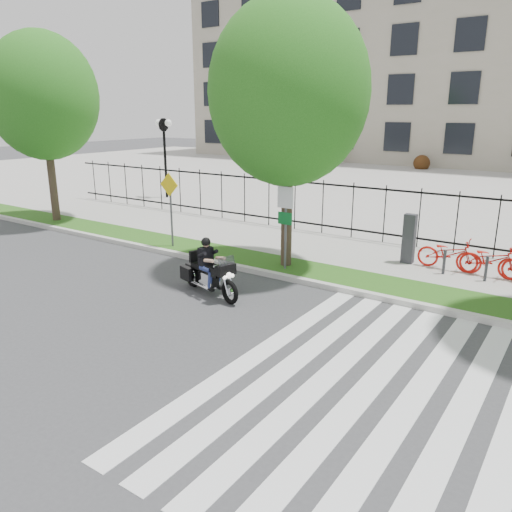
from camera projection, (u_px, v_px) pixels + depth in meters
The scene contains 13 objects.
ground at pixel (178, 327), 11.00m from camera, with size 120.00×120.00×0.00m, color #3B3A3D.
curb at pixel (277, 275), 14.22m from camera, with size 60.00×0.20×0.15m, color #B8B6AE.
grass_verge at pixel (292, 268), 14.89m from camera, with size 60.00×1.50×0.15m, color #215014.
sidewalk at pixel (329, 250), 16.87m from camera, with size 60.00×3.50×0.15m, color #9F9C95.
plaza at pixel (457, 188), 30.76m from camera, with size 80.00×34.00×0.10m, color #9F9C95.
crosswalk_stripes at pixel (389, 394), 8.37m from camera, with size 5.70×8.00×0.01m, color silver, non-canonical shape.
iron_fence at pixel (352, 210), 17.96m from camera, with size 30.00×0.06×2.00m, color black, non-canonical shape.
lamp_post_left at pixel (164, 138), 26.13m from camera, with size 1.06×0.70×4.25m.
street_tree_0 at pixel (43, 97), 19.78m from camera, with size 4.35×4.35×7.50m.
street_tree_1 at pixel (289, 93), 13.62m from camera, with size 4.46×4.46×7.49m.
sign_pole_regulatory at pixel (285, 215), 14.15m from camera, with size 0.50×0.09×2.50m.
sign_pole_warning at pixel (170, 200), 16.60m from camera, with size 0.78×0.09×2.49m.
motorcycle_rider at pixel (210, 272), 12.81m from camera, with size 2.27×1.05×1.80m.
Camera 1 is at (7.16, -7.36, 4.58)m, focal length 35.00 mm.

